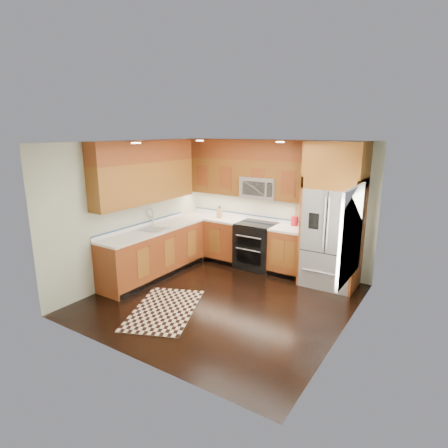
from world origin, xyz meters
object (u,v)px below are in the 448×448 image
Objects in this scene: refrigerator at (333,216)px; knife_block at (219,213)px; range at (256,246)px; rug at (164,310)px; utensil_crock at (295,219)px.

refrigerator is 10.21× the size of knife_block.
refrigerator reaches higher than knife_block.
knife_block is (-2.48, 0.08, -0.26)m from refrigerator.
knife_block is (-0.93, 0.04, 0.57)m from range.
utensil_crock is at bearing 46.48° from rug.
refrigerator is 1.67× the size of rug.
utensil_crock reaches higher than rug.
refrigerator is 0.92m from utensil_crock.
knife_block is at bearing -172.35° from utensil_crock.
rug is 3.11m from utensil_crock.
knife_block is at bearing 178.14° from refrigerator.
utensil_crock is at bearing 160.29° from refrigerator.
refrigerator reaches higher than rug.
knife_block is (-0.62, 2.52, 1.04)m from rug.
rug is at bearing -97.23° from range.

